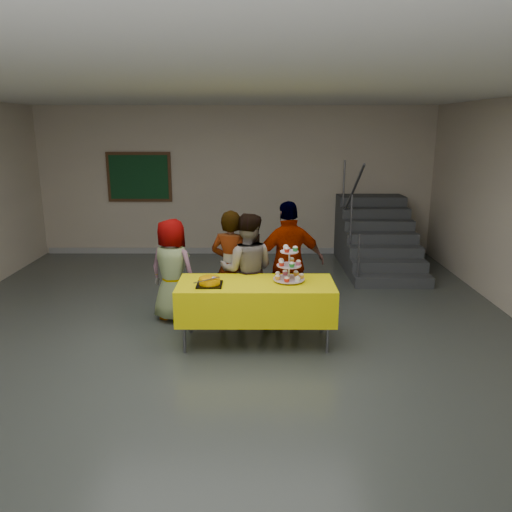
{
  "coord_description": "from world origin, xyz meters",
  "views": [
    {
      "loc": [
        0.44,
        -5.21,
        2.58
      ],
      "look_at": [
        0.42,
        0.7,
        1.05
      ],
      "focal_mm": 35.0,
      "sensor_mm": 36.0,
      "label": 1
    }
  ],
  "objects_px": {
    "schoolchild_d": "(289,263)",
    "staircase": "(375,240)",
    "noticeboard": "(139,177)",
    "bake_table": "(256,300)",
    "cupcake_stand": "(289,268)",
    "schoolchild_a": "(172,270)",
    "bear_cake": "(210,280)",
    "schoolchild_b": "(231,267)",
    "schoolchild_c": "(247,270)"
  },
  "relations": [
    {
      "from": "schoolchild_b",
      "to": "schoolchild_d",
      "type": "xyz_separation_m",
      "value": [
        0.77,
        0.0,
        0.06
      ]
    },
    {
      "from": "schoolchild_b",
      "to": "noticeboard",
      "type": "relative_size",
      "value": 1.19
    },
    {
      "from": "bear_cake",
      "to": "schoolchild_d",
      "type": "relative_size",
      "value": 0.22
    },
    {
      "from": "bear_cake",
      "to": "schoolchild_d",
      "type": "xyz_separation_m",
      "value": [
        0.99,
        0.77,
        0.0
      ]
    },
    {
      "from": "schoolchild_b",
      "to": "noticeboard",
      "type": "bearing_deg",
      "value": -42.11
    },
    {
      "from": "schoolchild_a",
      "to": "staircase",
      "type": "bearing_deg",
      "value": -116.0
    },
    {
      "from": "bake_table",
      "to": "bear_cake",
      "type": "xyz_separation_m",
      "value": [
        -0.55,
        -0.1,
        0.27
      ]
    },
    {
      "from": "schoolchild_a",
      "to": "cupcake_stand",
      "type": "bearing_deg",
      "value": 179.34
    },
    {
      "from": "noticeboard",
      "to": "schoolchild_a",
      "type": "bearing_deg",
      "value": -71.36
    },
    {
      "from": "schoolchild_d",
      "to": "bake_table",
      "type": "bearing_deg",
      "value": 43.29
    },
    {
      "from": "cupcake_stand",
      "to": "staircase",
      "type": "distance_m",
      "value": 4.06
    },
    {
      "from": "staircase",
      "to": "bake_table",
      "type": "bearing_deg",
      "value": -122.11
    },
    {
      "from": "bear_cake",
      "to": "schoolchild_c",
      "type": "height_order",
      "value": "schoolchild_c"
    },
    {
      "from": "bear_cake",
      "to": "cupcake_stand",
      "type": "bearing_deg",
      "value": 9.56
    },
    {
      "from": "bake_table",
      "to": "schoolchild_d",
      "type": "relative_size",
      "value": 1.13
    },
    {
      "from": "bear_cake",
      "to": "noticeboard",
      "type": "relative_size",
      "value": 0.28
    },
    {
      "from": "schoolchild_a",
      "to": "schoolchild_c",
      "type": "relative_size",
      "value": 0.93
    },
    {
      "from": "schoolchild_a",
      "to": "noticeboard",
      "type": "bearing_deg",
      "value": -47.4
    },
    {
      "from": "bear_cake",
      "to": "schoolchild_b",
      "type": "xyz_separation_m",
      "value": [
        0.22,
        0.77,
        -0.06
      ]
    },
    {
      "from": "cupcake_stand",
      "to": "bear_cake",
      "type": "height_order",
      "value": "cupcake_stand"
    },
    {
      "from": "schoolchild_d",
      "to": "staircase",
      "type": "bearing_deg",
      "value": -135.32
    },
    {
      "from": "bake_table",
      "to": "bear_cake",
      "type": "bearing_deg",
      "value": -169.82
    },
    {
      "from": "schoolchild_a",
      "to": "schoolchild_d",
      "type": "bearing_deg",
      "value": -159.45
    },
    {
      "from": "schoolchild_b",
      "to": "staircase",
      "type": "height_order",
      "value": "staircase"
    },
    {
      "from": "schoolchild_a",
      "to": "schoolchild_b",
      "type": "height_order",
      "value": "schoolchild_b"
    },
    {
      "from": "schoolchild_b",
      "to": "staircase",
      "type": "distance_m",
      "value": 3.95
    },
    {
      "from": "staircase",
      "to": "cupcake_stand",
      "type": "bearing_deg",
      "value": -117.77
    },
    {
      "from": "schoolchild_c",
      "to": "staircase",
      "type": "relative_size",
      "value": 0.63
    },
    {
      "from": "cupcake_stand",
      "to": "schoolchild_b",
      "type": "height_order",
      "value": "schoolchild_b"
    },
    {
      "from": "bake_table",
      "to": "schoolchild_d",
      "type": "bearing_deg",
      "value": 56.77
    },
    {
      "from": "bake_table",
      "to": "schoolchild_b",
      "type": "bearing_deg",
      "value": 116.27
    },
    {
      "from": "cupcake_stand",
      "to": "schoolchild_a",
      "type": "xyz_separation_m",
      "value": [
        -1.53,
        0.7,
        -0.23
      ]
    },
    {
      "from": "bake_table",
      "to": "noticeboard",
      "type": "height_order",
      "value": "noticeboard"
    },
    {
      "from": "bake_table",
      "to": "schoolchild_a",
      "type": "xyz_separation_m",
      "value": [
        -1.13,
        0.76,
        0.15
      ]
    },
    {
      "from": "schoolchild_d",
      "to": "bear_cake",
      "type": "bearing_deg",
      "value": 24.43
    },
    {
      "from": "schoolchild_c",
      "to": "staircase",
      "type": "distance_m",
      "value": 3.89
    },
    {
      "from": "schoolchild_a",
      "to": "noticeboard",
      "type": "distance_m",
      "value": 4.01
    },
    {
      "from": "schoolchild_c",
      "to": "staircase",
      "type": "bearing_deg",
      "value": -122.96
    },
    {
      "from": "staircase",
      "to": "noticeboard",
      "type": "relative_size",
      "value": 1.85
    },
    {
      "from": "bear_cake",
      "to": "schoolchild_b",
      "type": "relative_size",
      "value": 0.23
    },
    {
      "from": "schoolchild_a",
      "to": "schoolchild_d",
      "type": "distance_m",
      "value": 1.58
    },
    {
      "from": "bake_table",
      "to": "noticeboard",
      "type": "xyz_separation_m",
      "value": [
        -2.38,
        4.46,
        1.04
      ]
    },
    {
      "from": "schoolchild_a",
      "to": "noticeboard",
      "type": "xyz_separation_m",
      "value": [
        -1.25,
        3.7,
        0.9
      ]
    },
    {
      "from": "bear_cake",
      "to": "schoolchild_d",
      "type": "height_order",
      "value": "schoolchild_d"
    },
    {
      "from": "bear_cake",
      "to": "schoolchild_a",
      "type": "bearing_deg",
      "value": 124.23
    },
    {
      "from": "noticeboard",
      "to": "staircase",
      "type": "bearing_deg",
      "value": -10.17
    },
    {
      "from": "schoolchild_c",
      "to": "cupcake_stand",
      "type": "bearing_deg",
      "value": 140.12
    },
    {
      "from": "cupcake_stand",
      "to": "bake_table",
      "type": "bearing_deg",
      "value": -171.29
    },
    {
      "from": "schoolchild_a",
      "to": "staircase",
      "type": "xyz_separation_m",
      "value": [
        3.41,
        2.86,
        -0.22
      ]
    },
    {
      "from": "bake_table",
      "to": "cupcake_stand",
      "type": "relative_size",
      "value": 4.22
    }
  ]
}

